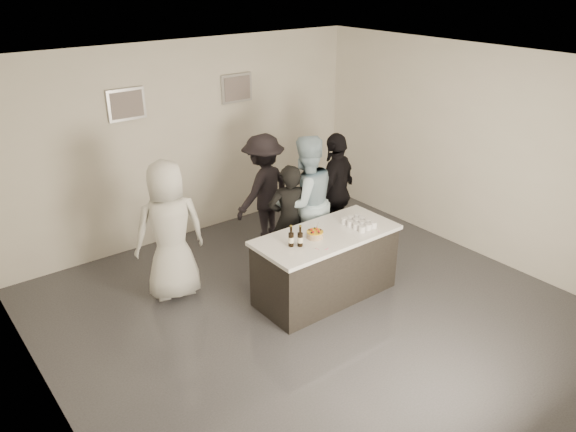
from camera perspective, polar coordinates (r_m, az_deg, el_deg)
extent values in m
plane|color=#3D3D42|center=(7.08, 2.51, -9.85)|extent=(6.00, 6.00, 0.00)
plane|color=white|center=(5.94, 3.05, 14.87)|extent=(6.00, 6.00, 0.00)
cube|color=silver|center=(8.72, -10.18, 7.46)|extent=(6.00, 0.04, 3.00)
cube|color=silver|center=(4.77, 27.09, -9.88)|extent=(6.00, 0.04, 3.00)
cube|color=silver|center=(5.15, -23.85, -6.67)|extent=(0.04, 6.00, 3.00)
cube|color=silver|center=(8.51, 18.47, 6.15)|extent=(0.04, 6.00, 3.00)
cube|color=#B2B2B7|center=(8.16, -16.10, 10.83)|extent=(0.54, 0.04, 0.44)
cube|color=#B2B2B7|center=(8.96, -5.24, 12.80)|extent=(0.54, 0.04, 0.44)
cube|color=white|center=(7.21, 3.83, -4.99)|extent=(1.86, 0.86, 0.90)
cylinder|color=gold|center=(6.87, 2.75, -1.93)|extent=(0.21, 0.21, 0.08)
cylinder|color=black|center=(6.62, 0.32, -2.07)|extent=(0.07, 0.07, 0.26)
cylinder|color=black|center=(6.62, 1.24, -2.06)|extent=(0.07, 0.07, 0.26)
cube|color=gold|center=(7.24, 7.25, -0.68)|extent=(0.30, 0.40, 0.08)
cube|color=pink|center=(6.65, 3.82, -3.23)|extent=(0.24, 0.08, 0.01)
imported|color=black|center=(7.62, 0.09, -0.40)|extent=(0.67, 0.56, 1.57)
imported|color=#A5C5D7|center=(7.78, 1.76, 1.43)|extent=(0.99, 0.81, 1.90)
imported|color=silver|center=(7.18, -11.94, -1.47)|extent=(1.00, 0.76, 1.83)
imported|color=black|center=(8.28, 4.88, 2.42)|extent=(1.14, 0.83, 1.80)
imported|color=black|center=(8.48, -2.49, 2.72)|extent=(1.24, 0.92, 1.71)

